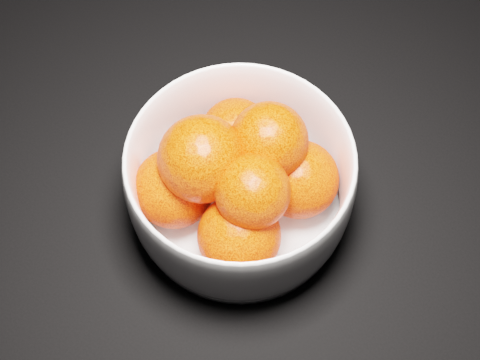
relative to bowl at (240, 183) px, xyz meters
The scene contains 2 objects.
bowl is the anchor object (origin of this frame).
orange_pile 0.01m from the bowl, 125.40° to the right, with size 0.16×0.15×0.11m.
Camera 1 is at (0.42, -0.38, 0.57)m, focal length 50.00 mm.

